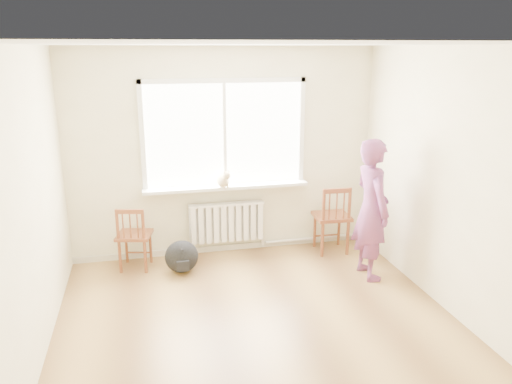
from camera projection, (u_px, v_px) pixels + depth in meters
floor at (266, 339)px, 4.75m from camera, size 4.50×4.50×0.00m
ceiling at (268, 44)px, 4.00m from camera, size 4.50×4.50×0.00m
back_wall at (224, 153)px, 6.48m from camera, size 4.00×0.01×2.70m
window at (224, 130)px, 6.37m from camera, size 2.12×0.05×1.42m
windowsill at (226, 187)px, 6.49m from camera, size 2.15×0.22×0.04m
radiator at (227, 222)px, 6.65m from camera, size 1.00×0.12×0.55m
heating_pipe at (314, 238)px, 7.05m from camera, size 1.40×0.04×0.04m
baseboard at (226, 247)px, 6.83m from camera, size 4.00×0.03×0.08m
chair_left at (134, 238)px, 6.15m from camera, size 0.48×0.47×0.82m
chair_right at (333, 219)px, 6.66m from camera, size 0.48×0.46×0.93m
person at (372, 209)px, 5.86m from camera, size 0.42×0.63×1.69m
cat at (223, 180)px, 6.37m from camera, size 0.22×0.36×0.24m
backpack at (182, 257)px, 6.12m from camera, size 0.49×0.44×0.41m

